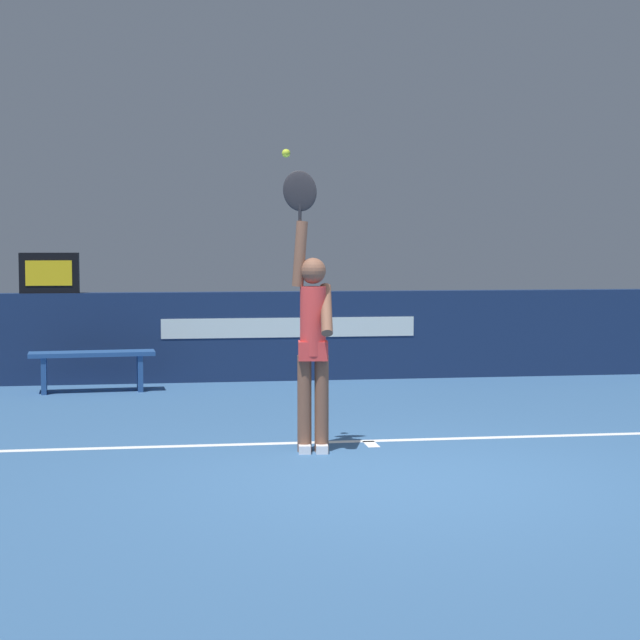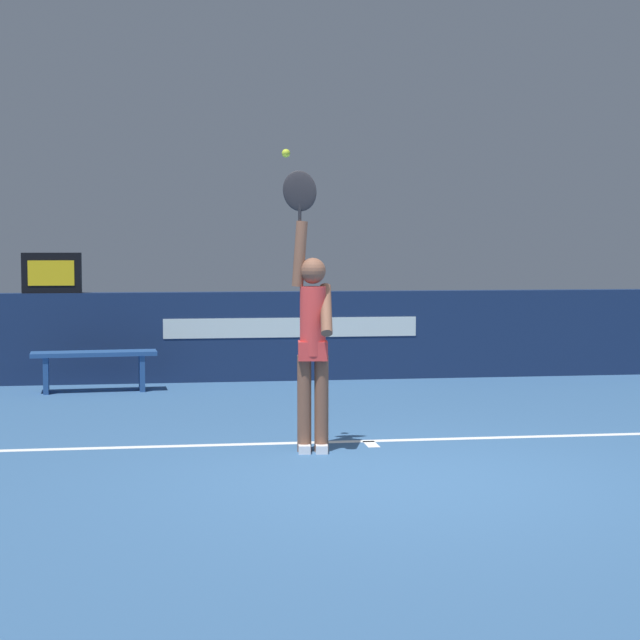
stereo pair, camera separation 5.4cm
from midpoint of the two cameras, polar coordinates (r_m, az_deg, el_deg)
The scene contains 7 objects.
ground_plane at distance 8.21m, azimuth 4.82°, elevation -8.35°, with size 60.00×60.00×0.00m, color #355E8C.
court_lines at distance 7.34m, azimuth 6.47°, elevation -9.85°, with size 10.81×5.17×0.00m.
back_wall at distance 13.98m, azimuth -0.72°, elevation -0.83°, with size 14.21×0.23×1.14m.
speed_display at distance 13.88m, azimuth -13.81°, elevation 2.42°, with size 0.72×0.18×0.50m.
tennis_player at distance 9.11m, azimuth -0.24°, elevation -0.87°, with size 0.44×0.40×2.39m.
tennis_ball at distance 9.16m, azimuth -1.63°, elevation 8.75°, with size 0.07×0.07×0.07m.
courtside_bench_near at distance 13.13m, azimuth -11.67°, elevation -2.13°, with size 1.49×0.46×0.48m.
Camera 2 is at (-1.79, -7.81, 1.76)m, focal length 60.90 mm.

